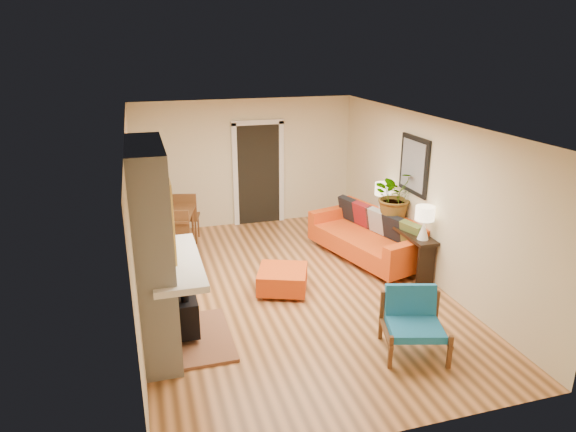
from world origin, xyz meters
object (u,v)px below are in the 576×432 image
at_px(houseplant, 396,195).
at_px(lamp_near, 425,219).
at_px(sofa, 370,237).
at_px(dining_table, 176,221).
at_px(console_table, 401,233).
at_px(ottoman, 283,279).
at_px(lamp_far, 383,194).
at_px(blue_chair, 413,318).

bearing_deg(houseplant, lamp_near, -89.39).
xyz_separation_m(sofa, dining_table, (-3.28, 1.08, 0.27)).
distance_m(dining_table, console_table, 3.94).
bearing_deg(ottoman, lamp_far, 27.59).
xyz_separation_m(console_table, lamp_far, (0.00, 0.74, 0.49)).
xyz_separation_m(sofa, lamp_near, (0.36, -1.12, 0.67)).
xyz_separation_m(sofa, blue_chair, (-0.73, -2.78, 0.03)).
distance_m(ottoman, blue_chair, 2.26).
bearing_deg(houseplant, sofa, 153.90).
height_order(ottoman, console_table, console_table).
relative_size(console_table, lamp_near, 3.43).
distance_m(dining_table, houseplant, 3.88).
relative_size(dining_table, lamp_far, 3.54).
xyz_separation_m(blue_chair, console_table, (1.09, 2.36, 0.15)).
relative_size(ottoman, lamp_near, 1.75).
bearing_deg(console_table, dining_table, 157.58).
bearing_deg(console_table, ottoman, -169.35).
bearing_deg(sofa, ottoman, -155.65).
height_order(lamp_near, houseplant, houseplant).
bearing_deg(console_table, lamp_near, -90.00).
height_order(ottoman, houseplant, houseplant).
xyz_separation_m(dining_table, console_table, (3.64, -1.50, -0.08)).
bearing_deg(console_table, blue_chair, -114.77).
relative_size(sofa, blue_chair, 2.64).
bearing_deg(lamp_far, dining_table, 168.23).
distance_m(ottoman, dining_table, 2.43).
relative_size(ottoman, console_table, 0.51).
relative_size(sofa, dining_table, 1.28).
bearing_deg(houseplant, console_table, -87.75).
distance_m(sofa, dining_table, 3.47).
relative_size(blue_chair, dining_table, 0.48).
bearing_deg(lamp_far, ottoman, -152.41).
bearing_deg(dining_table, houseplant, -18.97).
height_order(dining_table, lamp_far, lamp_far).
height_order(ottoman, blue_chair, blue_chair).
height_order(console_table, houseplant, houseplant).
xyz_separation_m(dining_table, houseplant, (3.63, -1.25, 0.52)).
bearing_deg(houseplant, blue_chair, -112.43).
bearing_deg(sofa, lamp_near, -72.16).
xyz_separation_m(lamp_far, houseplant, (-0.01, -0.49, 0.12)).
xyz_separation_m(console_table, lamp_near, (0.00, -0.69, 0.49)).
distance_m(console_table, lamp_far, 0.89).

